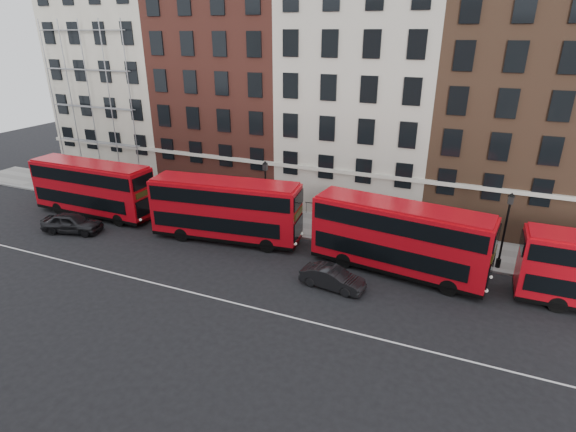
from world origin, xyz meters
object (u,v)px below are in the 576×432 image
at_px(bus_b, 225,209).
at_px(car_front, 332,278).
at_px(bus_a, 92,187).
at_px(car_rear, 72,223).
at_px(bus_c, 398,237).

xyz_separation_m(bus_b, car_front, (9.64, -3.54, -1.88)).
bearing_deg(bus_a, bus_b, 0.34).
distance_m(car_rear, car_front, 21.65).
relative_size(bus_c, car_rear, 2.48).
height_order(bus_b, car_front, bus_b).
bearing_deg(bus_a, car_front, -8.52).
height_order(bus_b, bus_c, bus_c).
bearing_deg(bus_b, bus_a, 172.91).
height_order(bus_a, car_front, bus_a).
distance_m(bus_b, bus_c, 12.90).
distance_m(bus_a, bus_c, 25.98).
distance_m(bus_a, car_rear, 4.10).
bearing_deg(car_front, car_rear, 96.77).
relative_size(bus_a, bus_c, 0.97).
relative_size(bus_c, car_front, 2.86).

